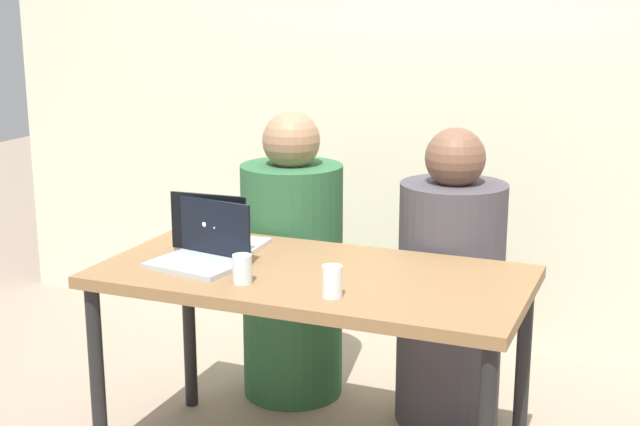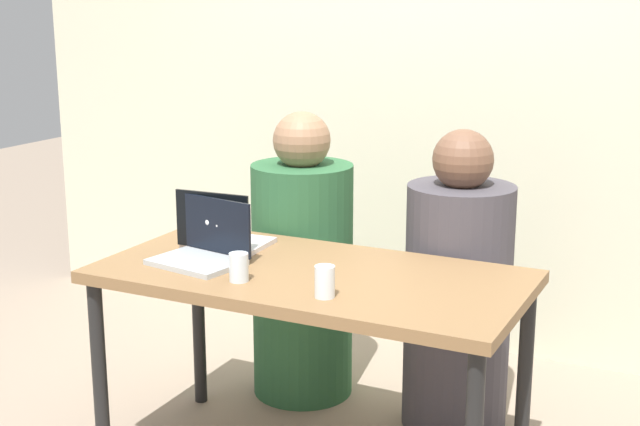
# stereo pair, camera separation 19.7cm
# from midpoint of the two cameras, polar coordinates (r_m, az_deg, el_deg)

# --- Properties ---
(back_wall) EXTENTS (4.50, 0.10, 2.42)m
(back_wall) POSITION_cam_midpoint_polar(r_m,az_deg,el_deg) (4.11, 9.62, 8.02)
(back_wall) COLOR beige
(back_wall) RESTS_ON ground
(desk) EXTENTS (1.40, 0.70, 0.73)m
(desk) POSITION_cam_midpoint_polar(r_m,az_deg,el_deg) (2.94, 1.32, -5.13)
(desk) COLOR olive
(desk) RESTS_ON ground
(person_on_left) EXTENTS (0.48, 0.48, 1.17)m
(person_on_left) POSITION_cam_midpoint_polar(r_m,az_deg,el_deg) (3.61, 0.43, -3.77)
(person_on_left) COLOR #2B5E37
(person_on_left) RESTS_ON ground
(person_on_right) EXTENTS (0.50, 0.50, 1.14)m
(person_on_right) POSITION_cam_midpoint_polar(r_m,az_deg,el_deg) (3.40, 10.46, -5.36)
(person_on_right) COLOR #454147
(person_on_right) RESTS_ON ground
(laptop_back_left) EXTENTS (0.29, 0.26, 0.22)m
(laptop_back_left) POSITION_cam_midpoint_polar(r_m,az_deg,el_deg) (3.17, -4.47, -1.44)
(laptop_back_left) COLOR silver
(laptop_back_left) RESTS_ON desk
(laptop_front_left) EXTENTS (0.32, 0.26, 0.21)m
(laptop_front_left) POSITION_cam_midpoint_polar(r_m,az_deg,el_deg) (3.01, -5.60, -2.34)
(laptop_front_left) COLOR #AEB5B7
(laptop_front_left) RESTS_ON desk
(water_glass_right) EXTENTS (0.06, 0.06, 0.10)m
(water_glass_right) POSITION_cam_midpoint_polar(r_m,az_deg,el_deg) (2.66, 2.43, -4.57)
(water_glass_right) COLOR white
(water_glass_right) RESTS_ON desk
(water_glass_left) EXTENTS (0.06, 0.06, 0.09)m
(water_glass_left) POSITION_cam_midpoint_polar(r_m,az_deg,el_deg) (2.81, -3.22, -3.62)
(water_glass_left) COLOR silver
(water_glass_left) RESTS_ON desk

